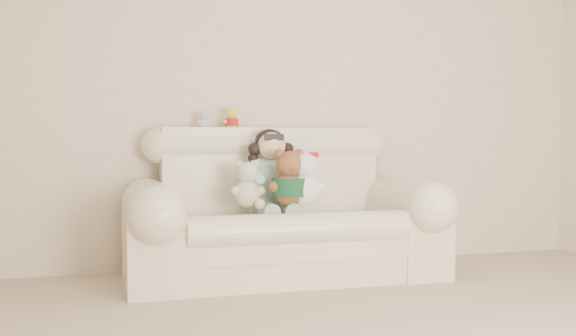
{
  "coord_description": "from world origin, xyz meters",
  "views": [
    {
      "loc": [
        -1.58,
        -2.27,
        0.9
      ],
      "look_at": [
        -0.36,
        1.9,
        0.75
      ],
      "focal_mm": 41.09,
      "sensor_mm": 36.0,
      "label": 1
    }
  ],
  "objects_px": {
    "sofa": "(284,202)",
    "brown_teddy": "(289,173)",
    "white_cat": "(304,174)",
    "cream_teddy": "(247,179)",
    "seated_child": "(271,171)"
  },
  "relations": [
    {
      "from": "sofa",
      "to": "brown_teddy",
      "type": "bearing_deg",
      "value": -92.83
    },
    {
      "from": "sofa",
      "to": "brown_teddy",
      "type": "xyz_separation_m",
      "value": [
        -0.01,
        -0.15,
        0.21
      ]
    },
    {
      "from": "white_cat",
      "to": "brown_teddy",
      "type": "bearing_deg",
      "value": 164.29
    },
    {
      "from": "sofa",
      "to": "brown_teddy",
      "type": "relative_size",
      "value": 4.73
    },
    {
      "from": "brown_teddy",
      "to": "white_cat",
      "type": "bearing_deg",
      "value": -15.72
    },
    {
      "from": "sofa",
      "to": "cream_teddy",
      "type": "bearing_deg",
      "value": -160.58
    },
    {
      "from": "sofa",
      "to": "white_cat",
      "type": "distance_m",
      "value": 0.27
    },
    {
      "from": "seated_child",
      "to": "brown_teddy",
      "type": "bearing_deg",
      "value": -66.13
    },
    {
      "from": "seated_child",
      "to": "cream_teddy",
      "type": "distance_m",
      "value": 0.28
    },
    {
      "from": "white_cat",
      "to": "seated_child",
      "type": "bearing_deg",
      "value": 108.9
    },
    {
      "from": "seated_child",
      "to": "sofa",
      "type": "bearing_deg",
      "value": -40.87
    },
    {
      "from": "white_cat",
      "to": "sofa",
      "type": "bearing_deg",
      "value": 106.59
    },
    {
      "from": "brown_teddy",
      "to": "white_cat",
      "type": "xyz_separation_m",
      "value": [
        0.1,
        0.0,
        -0.01
      ]
    },
    {
      "from": "brown_teddy",
      "to": "cream_teddy",
      "type": "bearing_deg",
      "value": 151.91
    },
    {
      "from": "seated_child",
      "to": "white_cat",
      "type": "relative_size",
      "value": 1.42
    }
  ]
}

